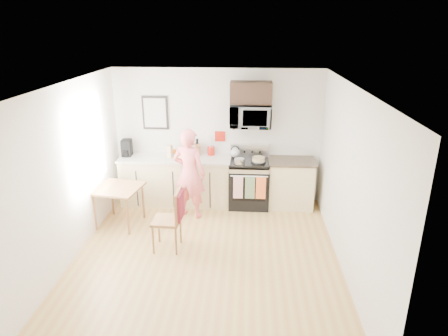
# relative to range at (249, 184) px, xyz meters

# --- Properties ---
(floor) EXTENTS (4.60, 4.60, 0.00)m
(floor) POSITION_rel_range_xyz_m (-0.63, -1.98, -0.44)
(floor) COLOR #AA7A41
(floor) RESTS_ON ground
(back_wall) EXTENTS (4.00, 0.04, 2.60)m
(back_wall) POSITION_rel_range_xyz_m (-0.63, 0.32, 0.86)
(back_wall) COLOR silver
(back_wall) RESTS_ON floor
(front_wall) EXTENTS (4.00, 0.04, 2.60)m
(front_wall) POSITION_rel_range_xyz_m (-0.63, -4.28, 0.86)
(front_wall) COLOR silver
(front_wall) RESTS_ON floor
(left_wall) EXTENTS (0.04, 4.60, 2.60)m
(left_wall) POSITION_rel_range_xyz_m (-2.63, -1.98, 0.86)
(left_wall) COLOR silver
(left_wall) RESTS_ON floor
(right_wall) EXTENTS (0.04, 4.60, 2.60)m
(right_wall) POSITION_rel_range_xyz_m (1.37, -1.98, 0.86)
(right_wall) COLOR silver
(right_wall) RESTS_ON floor
(ceiling) EXTENTS (4.00, 4.60, 0.04)m
(ceiling) POSITION_rel_range_xyz_m (-0.63, -1.98, 2.16)
(ceiling) COLOR white
(ceiling) RESTS_ON back_wall
(window) EXTENTS (0.06, 1.40, 1.50)m
(window) POSITION_rel_range_xyz_m (-2.59, -1.18, 1.11)
(window) COLOR silver
(window) RESTS_ON left_wall
(cabinet_left) EXTENTS (2.10, 0.60, 0.90)m
(cabinet_left) POSITION_rel_range_xyz_m (-1.43, 0.02, 0.01)
(cabinet_left) COLOR #C7B77F
(cabinet_left) RESTS_ON floor
(countertop_left) EXTENTS (2.14, 0.64, 0.04)m
(countertop_left) POSITION_rel_range_xyz_m (-1.43, 0.02, 0.48)
(countertop_left) COLOR beige
(countertop_left) RESTS_ON cabinet_left
(cabinet_right) EXTENTS (0.84, 0.60, 0.90)m
(cabinet_right) POSITION_rel_range_xyz_m (0.80, 0.02, 0.01)
(cabinet_right) COLOR #C7B77F
(cabinet_right) RESTS_ON floor
(countertop_right) EXTENTS (0.88, 0.64, 0.04)m
(countertop_right) POSITION_rel_range_xyz_m (0.80, 0.02, 0.48)
(countertop_right) COLOR black
(countertop_right) RESTS_ON cabinet_right
(range) EXTENTS (0.76, 0.70, 1.16)m
(range) POSITION_rel_range_xyz_m (0.00, 0.00, 0.00)
(range) COLOR black
(range) RESTS_ON floor
(microwave) EXTENTS (0.76, 0.51, 0.42)m
(microwave) POSITION_rel_range_xyz_m (-0.00, 0.10, 1.32)
(microwave) COLOR silver
(microwave) RESTS_ON back_wall
(upper_cabinet) EXTENTS (0.76, 0.35, 0.40)m
(upper_cabinet) POSITION_rel_range_xyz_m (-0.00, 0.15, 1.74)
(upper_cabinet) COLOR black
(upper_cabinet) RESTS_ON back_wall
(wall_art) EXTENTS (0.50, 0.04, 0.65)m
(wall_art) POSITION_rel_range_xyz_m (-1.83, 0.30, 1.31)
(wall_art) COLOR black
(wall_art) RESTS_ON back_wall
(wall_trivet) EXTENTS (0.20, 0.02, 0.20)m
(wall_trivet) POSITION_rel_range_xyz_m (-0.58, 0.31, 0.86)
(wall_trivet) COLOR #A2180D
(wall_trivet) RESTS_ON back_wall
(person) EXTENTS (0.69, 0.56, 1.66)m
(person) POSITION_rel_range_xyz_m (-1.07, -0.53, 0.39)
(person) COLOR #DA3C3C
(person) RESTS_ON floor
(dining_table) EXTENTS (0.75, 0.75, 0.70)m
(dining_table) POSITION_rel_range_xyz_m (-2.27, -0.94, 0.18)
(dining_table) COLOR brown
(dining_table) RESTS_ON floor
(chair) EXTENTS (0.48, 0.43, 1.00)m
(chair) POSITION_rel_range_xyz_m (-1.13, -1.70, 0.21)
(chair) COLOR brown
(chair) RESTS_ON floor
(knife_block) EXTENTS (0.15, 0.17, 0.22)m
(knife_block) POSITION_rel_range_xyz_m (-1.02, 0.23, 0.61)
(knife_block) COLOR brown
(knife_block) RESTS_ON countertop_left
(utensil_crock) EXTENTS (0.13, 0.13, 0.40)m
(utensil_crock) POSITION_rel_range_xyz_m (-0.75, 0.24, 0.66)
(utensil_crock) COLOR #A2180D
(utensil_crock) RESTS_ON countertop_left
(fruit_bowl) EXTENTS (0.28, 0.28, 0.11)m
(fruit_bowl) POSITION_rel_range_xyz_m (-1.51, 0.17, 0.55)
(fruit_bowl) COLOR silver
(fruit_bowl) RESTS_ON countertop_left
(milk_carton) EXTENTS (0.12, 0.12, 0.24)m
(milk_carton) POSITION_rel_range_xyz_m (-1.53, 0.03, 0.63)
(milk_carton) COLOR tan
(milk_carton) RESTS_ON countertop_left
(coffee_maker) EXTENTS (0.19, 0.27, 0.32)m
(coffee_maker) POSITION_rel_range_xyz_m (-2.38, 0.08, 0.65)
(coffee_maker) COLOR black
(coffee_maker) RESTS_ON countertop_left
(bread_bag) EXTENTS (0.32, 0.27, 0.11)m
(bread_bag) POSITION_rel_range_xyz_m (-1.26, -0.11, 0.56)
(bread_bag) COLOR tan
(bread_bag) RESTS_ON countertop_left
(cake) EXTENTS (0.29, 0.29, 0.10)m
(cake) POSITION_rel_range_xyz_m (0.17, -0.08, 0.53)
(cake) COLOR black
(cake) RESTS_ON range
(kettle) EXTENTS (0.19, 0.19, 0.23)m
(kettle) POSITION_rel_range_xyz_m (-0.28, 0.17, 0.59)
(kettle) COLOR silver
(kettle) RESTS_ON range
(pot) EXTENTS (0.19, 0.32, 0.10)m
(pot) POSITION_rel_range_xyz_m (-0.18, -0.20, 0.54)
(pot) COLOR silver
(pot) RESTS_ON range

